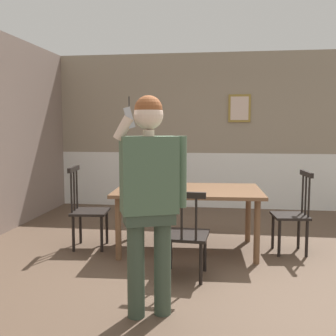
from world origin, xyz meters
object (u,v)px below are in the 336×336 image
at_px(chair_at_table_head, 87,209).
at_px(person_figure, 150,189).
at_px(chair_by_doorway, 184,234).
at_px(dining_table, 188,195).
at_px(chair_near_window, 293,214).

xyz_separation_m(chair_at_table_head, person_figure, (1.12, -1.70, 0.55)).
xyz_separation_m(chair_by_doorway, person_figure, (-0.20, -0.85, 0.59)).
xyz_separation_m(dining_table, person_figure, (-0.15, -1.77, 0.36)).
bearing_deg(chair_near_window, chair_at_table_head, 86.68).
relative_size(dining_table, chair_at_table_head, 1.76).
relative_size(chair_near_window, chair_at_table_head, 0.97).
bearing_deg(dining_table, person_figure, -94.98).
bearing_deg(dining_table, chair_at_table_head, -176.93).
bearing_deg(chair_at_table_head, dining_table, 86.97).
distance_m(chair_near_window, chair_at_table_head, 2.55).
bearing_deg(chair_near_window, person_figure, 135.78).
relative_size(dining_table, chair_near_window, 1.82).
bearing_deg(person_figure, dining_table, -116.56).
bearing_deg(chair_near_window, chair_by_doorway, 122.51).
height_order(dining_table, chair_at_table_head, chair_at_table_head).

